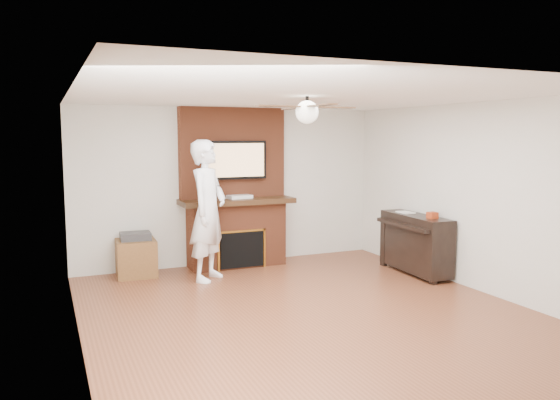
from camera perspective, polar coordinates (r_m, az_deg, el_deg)
name	(u,v)px	position (r m, az deg, el deg)	size (l,w,h in m)	color
room_shell	(307,206)	(6.29, 2.79, -0.63)	(5.36, 5.86, 2.86)	brown
fireplace	(235,203)	(8.66, -4.72, -0.34)	(1.78, 0.64, 2.50)	brown
tv	(236,160)	(8.56, -4.66, 4.18)	(1.00, 0.08, 0.60)	black
ceiling_fan	(307,111)	(6.24, 2.84, 9.26)	(1.21, 1.21, 0.31)	black
person	(208,211)	(7.80, -7.53, -1.10)	(0.73, 0.49, 2.00)	white
side_table	(136,256)	(8.34, -14.81, -5.67)	(0.59, 0.59, 0.65)	brown
piano	(415,242)	(8.41, 13.93, -4.31)	(0.57, 1.37, 0.98)	black
cable_box	(240,197)	(8.57, -4.25, 0.34)	(0.37, 0.21, 0.05)	silver
candle_orange	(224,265)	(8.59, -5.84, -6.80)	(0.07, 0.07, 0.10)	orange
candle_green	(240,264)	(8.64, -4.24, -6.72)	(0.07, 0.07, 0.10)	#2F7638
candle_cream	(245,263)	(8.70, -3.67, -6.60)	(0.07, 0.07, 0.11)	beige
candle_blue	(247,265)	(8.68, -3.45, -6.76)	(0.06, 0.06, 0.07)	#324D96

